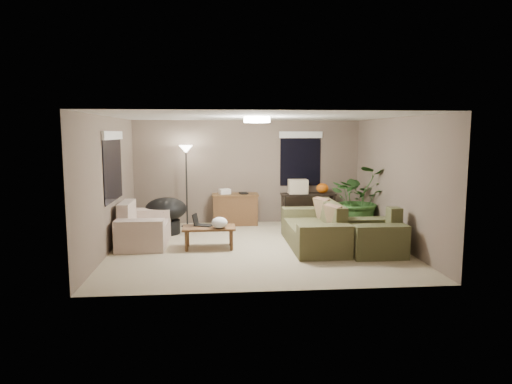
{
  "coord_description": "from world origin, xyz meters",
  "views": [
    {
      "loc": [
        -0.78,
        -8.59,
        2.2
      ],
      "look_at": [
        0.0,
        0.2,
        1.05
      ],
      "focal_mm": 32.0,
      "sensor_mm": 36.0,
      "label": 1
    }
  ],
  "objects": [
    {
      "name": "desk",
      "position": [
        -0.32,
        2.21,
        0.38
      ],
      "size": [
        1.1,
        0.5,
        0.75
      ],
      "color": "brown",
      "rests_on": "ground"
    },
    {
      "name": "ceiling_fixture",
      "position": [
        0.0,
        0.0,
        2.44
      ],
      "size": [
        0.5,
        0.5,
        0.1
      ],
      "primitive_type": "cylinder",
      "color": "white",
      "rests_on": "room_shell"
    },
    {
      "name": "pumpkin",
      "position": [
        1.78,
        2.14,
        0.87
      ],
      "size": [
        0.36,
        0.36,
        0.24
      ],
      "primitive_type": "ellipsoid",
      "rotation": [
        0.0,
        0.0,
        0.26
      ],
      "color": "orange",
      "rests_on": "console_table"
    },
    {
      "name": "window_back",
      "position": [
        1.3,
        2.48,
        1.79
      ],
      "size": [
        1.06,
        0.05,
        1.33
      ],
      "color": "black",
      "rests_on": "room_shell"
    },
    {
      "name": "coffee_table",
      "position": [
        -0.92,
        -0.02,
        0.36
      ],
      "size": [
        1.0,
        0.55,
        0.42
      ],
      "color": "brown",
      "rests_on": "ground"
    },
    {
      "name": "houseplant",
      "position": [
        2.39,
        1.21,
        0.58
      ],
      "size": [
        1.35,
        1.5,
        1.17
      ],
      "primitive_type": "imported",
      "color": "#2D5923",
      "rests_on": "ground"
    },
    {
      "name": "laptop",
      "position": [
        -1.09,
        0.08,
        0.48
      ],
      "size": [
        0.42,
        0.34,
        0.24
      ],
      "color": "black",
      "rests_on": "coffee_table"
    },
    {
      "name": "desk_papers",
      "position": [
        -0.48,
        2.2,
        0.8
      ],
      "size": [
        0.71,
        0.31,
        0.12
      ],
      "color": "silver",
      "rests_on": "desk"
    },
    {
      "name": "floor_lamp",
      "position": [
        -1.46,
        2.1,
        1.6
      ],
      "size": [
        0.32,
        0.32,
        1.91
      ],
      "color": "black",
      "rests_on": "ground"
    },
    {
      "name": "throw_pillows",
      "position": [
        1.41,
        0.01,
        0.65
      ],
      "size": [
        0.38,
        1.4,
        0.47
      ],
      "color": "#8C7251",
      "rests_on": "main_sofa"
    },
    {
      "name": "loveseat",
      "position": [
        -2.24,
        0.46,
        0.3
      ],
      "size": [
        0.9,
        1.6,
        0.85
      ],
      "color": "beige",
      "rests_on": "ground"
    },
    {
      "name": "console_table",
      "position": [
        1.43,
        2.14,
        0.44
      ],
      "size": [
        1.3,
        0.4,
        0.75
      ],
      "color": "black",
      "rests_on": "ground"
    },
    {
      "name": "room_shell",
      "position": [
        0.0,
        0.0,
        1.25
      ],
      "size": [
        5.5,
        5.5,
        5.5
      ],
      "color": "tan",
      "rests_on": "ground"
    },
    {
      "name": "cardboard_box",
      "position": [
        1.18,
        2.14,
        0.92
      ],
      "size": [
        0.45,
        0.34,
        0.34
      ],
      "primitive_type": "cube",
      "rotation": [
        0.0,
        0.0,
        0.0
      ],
      "color": "beige",
      "rests_on": "console_table"
    },
    {
      "name": "armchair",
      "position": [
        2.1,
        -0.69,
        0.3
      ],
      "size": [
        0.95,
        1.0,
        0.85
      ],
      "color": "brown",
      "rests_on": "ground"
    },
    {
      "name": "plastic_bag",
      "position": [
        -0.72,
        -0.17,
        0.53
      ],
      "size": [
        0.3,
        0.27,
        0.21
      ],
      "primitive_type": "ellipsoid",
      "rotation": [
        0.0,
        0.0,
        -0.0
      ],
      "color": "white",
      "rests_on": "coffee_table"
    },
    {
      "name": "main_sofa",
      "position": [
        1.15,
        0.01,
        0.29
      ],
      "size": [
        0.95,
        2.2,
        0.85
      ],
      "color": "brown",
      "rests_on": "ground"
    },
    {
      "name": "window_left",
      "position": [
        -2.73,
        0.3,
        1.78
      ],
      "size": [
        0.05,
        1.56,
        1.33
      ],
      "color": "black",
      "rests_on": "room_shell"
    },
    {
      "name": "papasan_chair",
      "position": [
        -1.87,
        1.35,
        0.47
      ],
      "size": [
        1.1,
        1.1,
        0.8
      ],
      "color": "black",
      "rests_on": "ground"
    },
    {
      "name": "cat_scratching_post",
      "position": [
        2.24,
        1.06,
        0.21
      ],
      "size": [
        0.32,
        0.32,
        0.5
      ],
      "color": "tan",
      "rests_on": "ground"
    }
  ]
}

